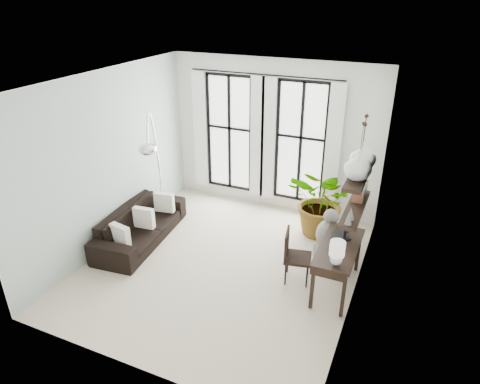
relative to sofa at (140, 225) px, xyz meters
The scene contains 16 objects.
floor 1.83m from the sofa, ahead, with size 5.00×5.00×0.00m, color beige.
ceiling 3.39m from the sofa, ahead, with size 5.00×5.00×0.00m, color white.
wall_left 1.35m from the sofa, 165.81° to the right, with size 5.00×5.00×0.00m, color #A8BCB4.
wall_right 4.25m from the sofa, ahead, with size 5.00×5.00×0.00m, color white.
wall_back 3.25m from the sofa, 52.97° to the left, with size 4.50×4.50×0.00m, color white.
windows 3.07m from the sofa, 55.35° to the left, with size 3.26×0.13×2.65m.
wall_shelves 4.15m from the sofa, ahead, with size 0.25×1.30×0.60m.
sofa is the anchor object (origin of this frame).
throw_pillows 0.20m from the sofa, ahead, with size 0.40×1.52×0.40m.
plant 3.52m from the sofa, 27.03° to the left, with size 1.27×1.10×1.41m, color #2D7228.
desk 3.77m from the sofa, ahead, with size 0.58×1.37×1.20m.
desk_chair 3.04m from the sofa, ahead, with size 0.51×0.51×0.91m.
arc_lamp 1.62m from the sofa, 77.82° to the left, with size 0.75×1.22×2.44m.
buddha 3.54m from the sofa, 14.36° to the left, with size 0.53×0.53×0.96m.
vase_a 4.37m from the sofa, ahead, with size 0.37×0.37×0.38m, color white.
vase_b 4.37m from the sofa, ahead, with size 0.37×0.37×0.38m, color white.
Camera 1 is at (2.79, -5.61, 4.42)m, focal length 32.00 mm.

